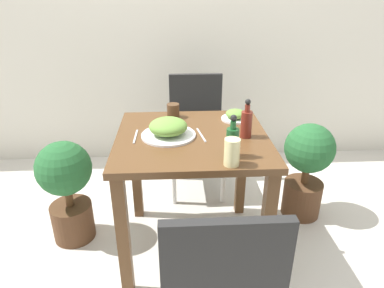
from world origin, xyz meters
name	(u,v)px	position (x,y,z in m)	size (l,w,h in m)	color
ground_plane	(192,245)	(0.00, 0.00, 0.00)	(16.00, 16.00, 0.00)	beige
wall_back	(183,9)	(0.00, 1.27, 1.30)	(8.00, 0.05, 2.60)	beige
dining_table	(192,158)	(0.00, 0.00, 0.61)	(0.81, 0.77, 0.75)	brown
chair_near	(219,288)	(0.05, -0.79, 0.49)	(0.42, 0.42, 0.88)	black
chair_far	(196,128)	(0.07, 0.72, 0.49)	(0.42, 0.42, 0.88)	black
food_plate	(168,128)	(-0.13, 0.00, 0.79)	(0.29, 0.29, 0.10)	white
side_plate	(236,115)	(0.27, 0.22, 0.78)	(0.17, 0.17, 0.06)	white
drink_cup	(173,111)	(-0.10, 0.28, 0.79)	(0.07, 0.07, 0.08)	#4C331E
juice_glass	(232,152)	(0.16, -0.33, 0.81)	(0.07, 0.07, 0.13)	beige
sauce_bottle	(246,123)	(0.28, -0.03, 0.83)	(0.06, 0.06, 0.21)	maroon
condiment_bottle	(232,141)	(0.17, -0.25, 0.83)	(0.06, 0.06, 0.21)	#194C23
fork_utensil	(136,136)	(-0.30, 0.00, 0.75)	(0.01, 0.17, 0.00)	silver
spoon_utensil	(201,135)	(0.05, 0.00, 0.75)	(0.04, 0.18, 0.00)	silver
potted_plant_left	(67,186)	(-0.75, 0.13, 0.38)	(0.33, 0.33, 0.67)	#51331E
potted_plant_right	(307,165)	(0.79, 0.29, 0.39)	(0.33, 0.33, 0.68)	#51331E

